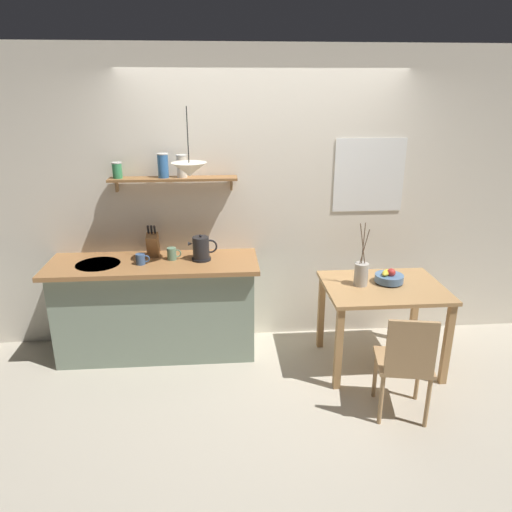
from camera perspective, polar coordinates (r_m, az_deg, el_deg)
ground_plane at (r=4.37m, az=1.60°, el=-12.89°), size 14.00×14.00×0.00m
back_wall at (r=4.48m, az=3.49°, el=6.65°), size 6.80×0.11×2.70m
kitchen_counter at (r=4.45m, az=-11.77°, el=-5.98°), size 1.83×0.63×0.91m
wall_shelf at (r=4.25m, az=-10.58°, el=9.68°), size 1.11×0.20×0.34m
dining_table at (r=4.24m, az=14.89°, el=-4.88°), size 1.00×0.78×0.76m
dining_chair_near at (r=3.68m, az=17.45°, el=-11.91°), size 0.45×0.45×0.86m
fruit_bowl at (r=4.24m, az=15.60°, el=-2.48°), size 0.24×0.24×0.14m
twig_vase at (r=4.12m, az=12.44°, el=-2.07°), size 0.12×0.12×0.55m
electric_kettle at (r=4.21m, az=-6.54°, el=0.88°), size 0.25×0.17×0.23m
knife_block at (r=4.35m, az=-12.22°, el=1.37°), size 0.10×0.16×0.30m
coffee_mug_by_sink at (r=4.21m, az=-13.58°, el=-0.36°), size 0.12×0.08×0.09m
coffee_mug_spare at (r=4.27m, az=-9.97°, el=0.27°), size 0.13×0.08×0.11m
pendant_lamp at (r=3.89m, az=-7.98°, el=10.24°), size 0.28×0.28×0.53m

